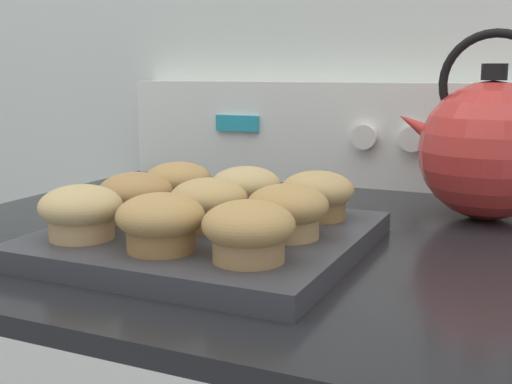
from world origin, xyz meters
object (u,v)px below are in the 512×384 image
(muffin_r0_c1, at_px, (160,222))
(muffin_r1_c0, at_px, (136,196))
(muffin_r0_c0, at_px, (81,211))
(muffin_r2_c0, at_px, (178,183))
(muffin_pan, at_px, (207,238))
(muffin_r1_c2, at_px, (287,210))
(muffin_r1_c1, at_px, (205,203))
(muffin_r2_c1, at_px, (244,189))
(muffin_r2_c2, at_px, (317,194))
(tea_kettle, at_px, (488,148))
(muffin_r0_c2, at_px, (249,230))

(muffin_r0_c1, height_order, muffin_r1_c0, same)
(muffin_r0_c0, relative_size, muffin_r2_c0, 1.00)
(muffin_pan, xyz_separation_m, muffin_r1_c2, (0.09, -0.00, 0.04))
(muffin_r1_c1, distance_m, muffin_r1_c2, 0.09)
(muffin_r2_c1, height_order, muffin_r2_c2, same)
(muffin_pan, height_order, muffin_r0_c0, muffin_r0_c0)
(muffin_r0_c0, distance_m, muffin_r1_c0, 0.09)
(muffin_pan, distance_m, muffin_r0_c0, 0.13)
(muffin_r2_c1, bearing_deg, tea_kettle, 35.71)
(muffin_r0_c2, bearing_deg, muffin_r1_c0, 153.63)
(muffin_r1_c0, height_order, muffin_r1_c1, same)
(muffin_r1_c2, bearing_deg, muffin_r1_c1, -179.72)
(muffin_r0_c2, bearing_deg, muffin_r2_c0, 135.13)
(muffin_r1_c1, bearing_deg, muffin_r1_c2, 0.28)
(muffin_r0_c0, xyz_separation_m, muffin_r2_c0, (0.00, 0.18, 0.00))
(muffin_r1_c1, bearing_deg, muffin_r2_c0, 134.13)
(muffin_r1_c0, relative_size, tea_kettle, 0.35)
(muffin_r0_c1, distance_m, tea_kettle, 0.44)
(muffin_r2_c0, distance_m, muffin_r2_c1, 0.09)
(muffin_r2_c0, distance_m, tea_kettle, 0.39)
(muffin_r0_c1, relative_size, muffin_r1_c1, 1.00)
(muffin_r0_c1, xyz_separation_m, muffin_r2_c1, (-0.00, 0.18, 0.00))
(muffin_r0_c0, bearing_deg, muffin_r0_c1, -2.52)
(muffin_r1_c2, height_order, muffin_r2_c2, same)
(muffin_r1_c1, bearing_deg, muffin_r0_c0, -135.68)
(muffin_r0_c1, distance_m, muffin_r2_c2, 0.20)
(muffin_pan, relative_size, muffin_r0_c1, 3.82)
(muffin_r0_c1, xyz_separation_m, muffin_r2_c0, (-0.09, 0.18, 0.00))
(muffin_pan, distance_m, muffin_r2_c2, 0.13)
(muffin_r2_c1, xyz_separation_m, muffin_r2_c2, (0.09, 0.00, 0.00))
(muffin_r1_c1, height_order, muffin_r2_c1, same)
(muffin_r0_c1, distance_m, muffin_r1_c2, 0.13)
(muffin_pan, xyz_separation_m, muffin_r2_c1, (0.00, 0.09, 0.04))
(muffin_r0_c0, bearing_deg, muffin_pan, 43.94)
(muffin_r0_c1, bearing_deg, muffin_r2_c2, 64.50)
(muffin_r1_c2, distance_m, muffin_r2_c2, 0.09)
(muffin_r1_c1, xyz_separation_m, tea_kettle, (0.25, 0.27, 0.04))
(muffin_r2_c2, bearing_deg, muffin_r0_c2, -90.08)
(muffin_r0_c2, relative_size, muffin_r1_c1, 1.00)
(muffin_pan, relative_size, muffin_r0_c2, 3.82)
(tea_kettle, bearing_deg, muffin_r2_c2, -132.18)
(muffin_r1_c0, distance_m, muffin_r2_c0, 0.09)
(muffin_r0_c0, distance_m, muffin_r2_c0, 0.18)
(muffin_r2_c0, height_order, muffin_r2_c1, same)
(muffin_r2_c0, xyz_separation_m, muffin_r2_c2, (0.18, 0.00, 0.00))
(muffin_r1_c1, height_order, muffin_r2_c2, same)
(muffin_r0_c2, relative_size, muffin_r1_c0, 1.00)
(muffin_r0_c1, height_order, muffin_r1_c1, same)
(muffin_r2_c2, xyz_separation_m, tea_kettle, (0.16, 0.18, 0.04))
(muffin_r1_c2, xyz_separation_m, muffin_r2_c1, (-0.09, 0.09, 0.00))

